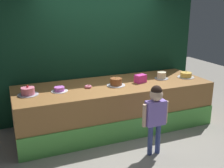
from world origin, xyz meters
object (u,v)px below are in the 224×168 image
(pink_box, at_px, (140,79))
(donut, at_px, (88,87))
(cake_right, at_px, (162,76))
(cake_far_left, at_px, (28,92))
(cake_left, at_px, (59,89))
(child_figure, at_px, (155,111))
(cake_center, at_px, (116,82))
(cake_far_right, at_px, (186,75))

(pink_box, bearing_deg, donut, 177.48)
(pink_box, relative_size, cake_right, 0.76)
(cake_far_left, bearing_deg, cake_left, -1.21)
(cake_far_left, relative_size, cake_left, 1.18)
(child_figure, relative_size, cake_left, 3.97)
(child_figure, distance_m, pink_box, 1.16)
(cake_far_left, height_order, cake_center, cake_center)
(pink_box, height_order, donut, pink_box)
(pink_box, height_order, cake_far_right, cake_far_right)
(cake_far_left, distance_m, cake_center, 1.55)
(cake_center, bearing_deg, cake_far_right, -0.70)
(cake_far_right, bearing_deg, pink_box, 178.05)
(donut, height_order, cake_right, cake_right)
(pink_box, xyz_separation_m, donut, (-1.03, 0.05, -0.05))
(pink_box, height_order, cake_right, pink_box)
(pink_box, bearing_deg, cake_right, 7.87)
(pink_box, distance_m, cake_center, 0.52)
(cake_far_left, bearing_deg, donut, -0.33)
(donut, relative_size, cake_center, 0.39)
(child_figure, bearing_deg, cake_left, 137.08)
(cake_far_left, xyz_separation_m, cake_right, (2.59, 0.02, 0.00))
(pink_box, distance_m, donut, 1.04)
(child_figure, distance_m, cake_center, 1.11)
(cake_left, height_order, cake_center, cake_center)
(pink_box, xyz_separation_m, cake_far_right, (1.03, -0.04, -0.03))
(cake_far_left, xyz_separation_m, cake_left, (0.52, -0.01, -0.02))
(child_figure, distance_m, donut, 1.35)
(child_figure, bearing_deg, donut, 121.72)
(pink_box, relative_size, cake_far_right, 0.62)
(pink_box, relative_size, cake_left, 0.74)
(cake_right, bearing_deg, cake_far_right, -11.66)
(cake_far_right, bearing_deg, child_figure, -142.05)
(child_figure, relative_size, pink_box, 5.38)
(donut, distance_m, cake_left, 0.52)
(cake_left, bearing_deg, donut, 0.55)
(donut, relative_size, cake_left, 0.46)
(cake_left, height_order, cake_right, cake_right)
(cake_far_left, xyz_separation_m, cake_center, (1.55, -0.07, 0.00))
(cake_far_left, height_order, cake_left, cake_far_left)
(child_figure, xyz_separation_m, cake_far_left, (-1.74, 1.15, 0.18))
(pink_box, bearing_deg, cake_far_right, -1.95)
(child_figure, distance_m, cake_far_left, 2.09)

